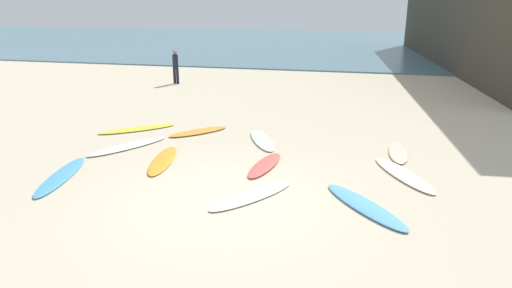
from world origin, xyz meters
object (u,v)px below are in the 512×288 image
Objects in this scene: surfboard_8 at (61,176)px; surfboard_6 at (137,129)px; surfboard_4 at (265,165)px; surfboard_9 at (398,152)px; surfboard_5 at (252,196)px; surfboard_10 at (198,132)px; surfboard_7 at (128,146)px; surfboard_3 at (262,140)px; surfboard_1 at (403,174)px; surfboard_2 at (163,160)px; surfboard_0 at (365,206)px; beachgoer_near at (176,65)px.

surfboard_6 is at bearing -100.05° from surfboard_8.
surfboard_4 is 3.82m from surfboard_9.
surfboard_5 is 5.20m from surfboard_10.
surfboard_4 is 4.19m from surfboard_7.
surfboard_3 is 1.17× the size of surfboard_4.
surfboard_3 is at bearing -67.53° from surfboard_4.
surfboard_4 is 3.68m from surfboard_10.
surfboard_1 is 4.35m from surfboard_3.
surfboard_2 is 3.23m from surfboard_5.
surfboard_10 reaches higher than surfboard_3.
surfboard_4 is at bearing -171.05° from surfboard_8.
surfboard_7 is (-1.48, 0.86, 0.01)m from surfboard_2.
surfboard_8 is (-4.54, -1.85, -0.01)m from surfboard_4.
surfboard_4 is (-2.47, 1.82, 0.01)m from surfboard_0.
surfboard_8 is at bearing 29.07° from surfboard_2.
surfboard_5 is at bearing 164.97° from surfboard_10.
surfboard_2 is 1.13× the size of surfboard_10.
surfboard_8 is 4.69m from surfboard_10.
surfboard_8 is at bearing 34.30° from surfboard_5.
surfboard_2 is at bearing 177.74° from surfboard_6.
surfboard_6 is at bearing 111.08° from surfboard_0.
surfboard_5 is (-3.22, -2.03, -0.00)m from surfboard_1.
surfboard_7 is 1.26× the size of surfboard_10.
surfboard_7 is 7.59m from surfboard_9.
surfboard_2 is 11.78m from beachgoer_near.
surfboard_1 is at bearing -169.40° from surfboard_4.
surfboard_1 is at bearing -27.48° from beachgoer_near.
surfboard_10 reaches higher than surfboard_1.
surfboard_3 is at bearing -148.41° from surfboard_10.
surfboard_1 reaches higher than surfboard_5.
surfboard_9 is 0.96× the size of surfboard_10.
surfboard_8 is at bearing 108.87° from surfboard_10.
surfboard_4 is at bearing -51.28° from surfboard_5.
surfboard_10 reaches higher than surfboard_7.
surfboard_3 is (-3.90, 1.93, -0.00)m from surfboard_1.
surfboard_7 is (-4.15, 0.60, -0.00)m from surfboard_4.
surfboard_10 is (-6.06, 0.63, 0.00)m from surfboard_9.
surfboard_3 reaches higher than surfboard_6.
surfboard_8 is at bearing -154.79° from surfboard_9.
surfboard_3 reaches higher than surfboard_8.
surfboard_9 is at bearing -117.08° from surfboard_1.
surfboard_10 is (1.43, 1.88, 0.00)m from surfboard_7.
surfboard_7 is at bearing 158.40° from surfboard_6.
surfboard_3 is at bearing -35.11° from beachgoer_near.
beachgoer_near is at bearing -26.39° from surfboard_6.
surfboard_7 is 1.51× the size of beachgoer_near.
surfboard_2 is at bearing -50.44° from beachgoer_near.
surfboard_9 is 1.15× the size of beachgoer_near.
surfboard_6 is 1.28× the size of surfboard_9.
surfboard_0 is 2.34m from surfboard_5.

